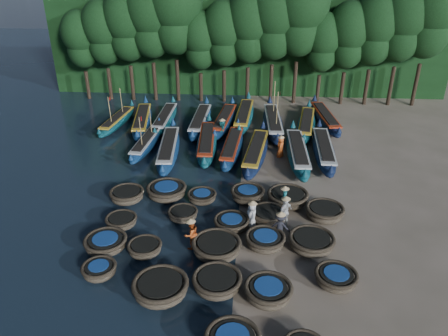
# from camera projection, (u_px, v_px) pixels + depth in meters

# --- Properties ---
(ground) EXTENTS (120.00, 120.00, 0.00)m
(ground) POSITION_uv_depth(u_px,v_px,m) (239.00, 210.00, 25.89)
(ground) COLOR gray
(ground) RESTS_ON ground
(foliage_wall) EXTENTS (40.00, 3.00, 10.00)m
(foliage_wall) POSITION_uv_depth(u_px,v_px,m) (248.00, 44.00, 44.47)
(foliage_wall) COLOR black
(foliage_wall) RESTS_ON ground
(coracle_5) EXTENTS (1.79, 1.79, 0.66)m
(coracle_5) POSITION_uv_depth(u_px,v_px,m) (99.00, 270.00, 20.52)
(coracle_5) COLOR brown
(coracle_5) RESTS_ON ground
(coracle_6) EXTENTS (2.87, 2.87, 0.84)m
(coracle_6) POSITION_uv_depth(u_px,v_px,m) (161.00, 288.00, 19.31)
(coracle_6) COLOR brown
(coracle_6) RESTS_ON ground
(coracle_7) EXTENTS (2.30, 2.30, 0.80)m
(coracle_7) POSITION_uv_depth(u_px,v_px,m) (217.00, 282.00, 19.67)
(coracle_7) COLOR brown
(coracle_7) RESTS_ON ground
(coracle_8) EXTENTS (2.45, 2.45, 0.82)m
(coracle_8) POSITION_uv_depth(u_px,v_px,m) (268.00, 292.00, 19.10)
(coracle_8) COLOR brown
(coracle_8) RESTS_ON ground
(coracle_9) EXTENTS (2.21, 2.21, 0.70)m
(coracle_9) POSITION_uv_depth(u_px,v_px,m) (336.00, 278.00, 19.99)
(coracle_9) COLOR brown
(coracle_9) RESTS_ON ground
(coracle_10) EXTENTS (2.52, 2.52, 0.72)m
(coracle_10) POSITION_uv_depth(u_px,v_px,m) (106.00, 243.00, 22.31)
(coracle_10) COLOR brown
(coracle_10) RESTS_ON ground
(coracle_11) EXTENTS (1.77, 1.77, 0.66)m
(coracle_11) POSITION_uv_depth(u_px,v_px,m) (145.00, 248.00, 22.00)
(coracle_11) COLOR brown
(coracle_11) RESTS_ON ground
(coracle_12) EXTENTS (2.54, 2.54, 0.84)m
(coracle_12) POSITION_uv_depth(u_px,v_px,m) (217.00, 247.00, 21.91)
(coracle_12) COLOR brown
(coracle_12) RESTS_ON ground
(coracle_13) EXTENTS (2.55, 2.55, 0.74)m
(coracle_13) POSITION_uv_depth(u_px,v_px,m) (265.00, 240.00, 22.49)
(coracle_13) COLOR brown
(coracle_13) RESTS_ON ground
(coracle_14) EXTENTS (2.40, 2.40, 0.80)m
(coracle_14) POSITION_uv_depth(u_px,v_px,m) (312.00, 242.00, 22.31)
(coracle_14) COLOR brown
(coracle_14) RESTS_ON ground
(coracle_15) EXTENTS (2.16, 2.16, 0.63)m
(coracle_15) POSITION_uv_depth(u_px,v_px,m) (121.00, 221.00, 24.18)
(coracle_15) COLOR brown
(coracle_15) RESTS_ON ground
(coracle_16) EXTENTS (1.74, 1.74, 0.64)m
(coracle_16) POSITION_uv_depth(u_px,v_px,m) (183.00, 214.00, 24.80)
(coracle_16) COLOR brown
(coracle_16) RESTS_ON ground
(coracle_17) EXTENTS (2.00, 2.00, 0.68)m
(coracle_17) POSITION_uv_depth(u_px,v_px,m) (232.00, 223.00, 23.97)
(coracle_17) COLOR brown
(coracle_17) RESTS_ON ground
(coracle_18) EXTENTS (2.11, 2.11, 0.84)m
(coracle_18) POSITION_uv_depth(u_px,v_px,m) (268.00, 216.00, 24.42)
(coracle_18) COLOR brown
(coracle_18) RESTS_ON ground
(coracle_19) EXTENTS (2.59, 2.59, 0.82)m
(coracle_19) POSITION_uv_depth(u_px,v_px,m) (325.00, 212.00, 24.79)
(coracle_19) COLOR brown
(coracle_19) RESTS_ON ground
(coracle_20) EXTENTS (2.12, 2.12, 0.78)m
(coracle_20) POSITION_uv_depth(u_px,v_px,m) (127.00, 195.00, 26.52)
(coracle_20) COLOR brown
(coracle_20) RESTS_ON ground
(coracle_21) EXTENTS (2.59, 2.59, 0.84)m
(coracle_21) POSITION_uv_depth(u_px,v_px,m) (167.00, 191.00, 26.88)
(coracle_21) COLOR brown
(coracle_21) RESTS_ON ground
(coracle_22) EXTENTS (1.89, 1.89, 0.64)m
(coracle_22) POSITION_uv_depth(u_px,v_px,m) (202.00, 196.00, 26.52)
(coracle_22) COLOR brown
(coracle_22) RESTS_ON ground
(coracle_23) EXTENTS (2.11, 2.11, 0.84)m
(coracle_23) POSITION_uv_depth(u_px,v_px,m) (248.00, 194.00, 26.51)
(coracle_23) COLOR brown
(coracle_23) RESTS_ON ground
(coracle_24) EXTENTS (2.71, 2.71, 0.84)m
(coracle_24) POSITION_uv_depth(u_px,v_px,m) (288.00, 198.00, 26.18)
(coracle_24) COLOR brown
(coracle_24) RESTS_ON ground
(long_boat_2) EXTENTS (1.89, 7.35, 3.13)m
(long_boat_2) POSITION_uv_depth(u_px,v_px,m) (147.00, 143.00, 33.37)
(long_boat_2) COLOR navy
(long_boat_2) RESTS_ON ground
(long_boat_3) EXTENTS (2.20, 8.59, 1.52)m
(long_boat_3) POSITION_uv_depth(u_px,v_px,m) (169.00, 149.00, 32.19)
(long_boat_3) COLOR navy
(long_boat_3) RESTS_ON ground
(long_boat_4) EXTENTS (1.95, 8.54, 1.51)m
(long_boat_4) POSITION_uv_depth(u_px,v_px,m) (207.00, 143.00, 33.21)
(long_boat_4) COLOR #0E5253
(long_boat_4) RESTS_ON ground
(long_boat_5) EXTENTS (2.05, 8.01, 1.41)m
(long_boat_5) POSITION_uv_depth(u_px,v_px,m) (232.00, 147.00, 32.55)
(long_boat_5) COLOR navy
(long_boat_5) RESTS_ON ground
(long_boat_6) EXTENTS (2.63, 8.53, 1.51)m
(long_boat_6) POSITION_uv_depth(u_px,v_px,m) (256.00, 152.00, 31.67)
(long_boat_6) COLOR #101A3D
(long_boat_6) RESTS_ON ground
(long_boat_7) EXTENTS (1.69, 8.80, 1.55)m
(long_boat_7) POSITION_uv_depth(u_px,v_px,m) (298.00, 153.00, 31.57)
(long_boat_7) COLOR #0E5253
(long_boat_7) RESTS_ON ground
(long_boat_8) EXTENTS (1.79, 8.60, 1.51)m
(long_boat_8) POSITION_uv_depth(u_px,v_px,m) (324.00, 150.00, 32.02)
(long_boat_8) COLOR #101A3D
(long_boat_8) RESTS_ON ground
(long_boat_9) EXTENTS (2.15, 7.24, 3.10)m
(long_boat_9) POSITION_uv_depth(u_px,v_px,m) (117.00, 121.00, 37.51)
(long_boat_9) COLOR #0E5253
(long_boat_9) RESTS_ON ground
(long_boat_10) EXTENTS (2.68, 8.53, 1.52)m
(long_boat_10) POSITION_uv_depth(u_px,v_px,m) (142.00, 121.00, 37.31)
(long_boat_10) COLOR navy
(long_boat_10) RESTS_ON ground
(long_boat_11) EXTENTS (1.57, 8.09, 1.42)m
(long_boat_11) POSITION_uv_depth(u_px,v_px,m) (165.00, 119.00, 37.82)
(long_boat_11) COLOR #0E5253
(long_boat_11) RESTS_ON ground
(long_boat_12) EXTENTS (1.78, 8.50, 1.50)m
(long_boat_12) POSITION_uv_depth(u_px,v_px,m) (200.00, 121.00, 37.26)
(long_boat_12) COLOR navy
(long_boat_12) RESTS_ON ground
(long_boat_13) EXTENTS (2.46, 8.31, 1.47)m
(long_boat_13) POSITION_uv_depth(u_px,v_px,m) (224.00, 121.00, 37.39)
(long_boat_13) COLOR navy
(long_boat_13) RESTS_ON ground
(long_boat_14) EXTENTS (2.17, 8.78, 1.55)m
(long_boat_14) POSITION_uv_depth(u_px,v_px,m) (244.00, 116.00, 38.29)
(long_boat_14) COLOR #0E5253
(long_boat_14) RESTS_ON ground
(long_boat_15) EXTENTS (1.94, 9.03, 3.84)m
(long_boat_15) POSITION_uv_depth(u_px,v_px,m) (273.00, 123.00, 36.84)
(long_boat_15) COLOR #101A3D
(long_boat_15) RESTS_ON ground
(long_boat_16) EXTENTS (2.68, 8.22, 1.46)m
(long_boat_16) POSITION_uv_depth(u_px,v_px,m) (306.00, 124.00, 36.61)
(long_boat_16) COLOR #0E5253
(long_boat_16) RESTS_ON ground
(long_boat_17) EXTENTS (2.46, 8.35, 1.48)m
(long_boat_17) POSITION_uv_depth(u_px,v_px,m) (325.00, 118.00, 37.88)
(long_boat_17) COLOR #101A3D
(long_boat_17) RESTS_ON ground
(fisherman_0) EXTENTS (0.75, 0.95, 1.92)m
(fisherman_0) POSITION_uv_depth(u_px,v_px,m) (252.00, 215.00, 23.71)
(fisherman_0) COLOR silver
(fisherman_0) RESTS_ON ground
(fisherman_1) EXTENTS (0.52, 0.64, 1.82)m
(fisherman_1) POSITION_uv_depth(u_px,v_px,m) (284.00, 198.00, 25.28)
(fisherman_1) COLOR #1A6B6E
(fisherman_1) RESTS_ON ground
(fisherman_2) EXTENTS (1.03, 1.03, 1.89)m
(fisherman_2) POSITION_uv_depth(u_px,v_px,m) (191.00, 233.00, 22.24)
(fisherman_2) COLOR #CE521B
(fisherman_2) RESTS_ON ground
(fisherman_3) EXTENTS (1.16, 0.84, 1.82)m
(fisherman_3) POSITION_uv_depth(u_px,v_px,m) (280.00, 226.00, 22.92)
(fisherman_3) COLOR black
(fisherman_3) RESTS_ON ground
(fisherman_4) EXTENTS (1.04, 1.09, 2.01)m
(fisherman_4) POSITION_uv_depth(u_px,v_px,m) (285.00, 211.00, 23.96)
(fisherman_4) COLOR silver
(fisherman_4) RESTS_ON ground
(fisherman_5) EXTENTS (0.75, 1.58, 1.84)m
(fisherman_5) POSITION_uv_depth(u_px,v_px,m) (222.00, 129.00, 34.96)
(fisherman_5) COLOR #1A6B6E
(fisherman_5) RESTS_ON ground
(fisherman_6) EXTENTS (0.58, 0.83, 1.81)m
(fisherman_6) POSITION_uv_depth(u_px,v_px,m) (281.00, 146.00, 31.93)
(fisherman_6) COLOR #CE521B
(fisherman_6) RESTS_ON ground
(tree_0) EXTENTS (3.68, 3.68, 8.68)m
(tree_0) POSITION_uv_depth(u_px,v_px,m) (81.00, 39.00, 41.85)
(tree_0) COLOR black
(tree_0) RESTS_ON ground
(tree_1) EXTENTS (4.09, 4.09, 9.65)m
(tree_1) POSITION_uv_depth(u_px,v_px,m) (103.00, 32.00, 41.41)
(tree_1) COLOR black
(tree_1) RESTS_ON ground
(tree_2) EXTENTS (4.51, 4.51, 10.63)m
(tree_2) POSITION_uv_depth(u_px,v_px,m) (126.00, 24.00, 40.97)
(tree_2) COLOR black
(tree_2) RESTS_ON ground
(tree_3) EXTENTS (4.92, 4.92, 11.60)m
(tree_3) POSITION_uv_depth(u_px,v_px,m) (150.00, 17.00, 40.52)
(tree_3) COLOR black
(tree_3) RESTS_ON ground
(tree_4) EXTENTS (5.34, 5.34, 12.58)m
(tree_4) POSITION_uv_depth(u_px,v_px,m) (174.00, 10.00, 40.08)
(tree_4) COLOR black
(tree_4) RESTS_ON ground
(tree_5) EXTENTS (3.68, 3.68, 8.68)m
(tree_5) POSITION_uv_depth(u_px,v_px,m) (200.00, 40.00, 41.18)
(tree_5) COLOR black
(tree_5) RESTS_ON ground
(tree_6) EXTENTS (4.09, 4.09, 9.65)m
(tree_6) POSITION_uv_depth(u_px,v_px,m) (224.00, 33.00, 40.74)
(tree_6) COLOR black
(tree_6) RESTS_ON ground
(tree_7) EXTENTS (4.51, 4.51, 10.63)m
(tree_7) POSITION_uv_depth(u_px,v_px,m) (249.00, 26.00, 40.29)
(tree_7) COLOR black
(tree_7) RESTS_ON ground
(tree_8) EXTENTS (4.92, 4.92, 11.60)m
(tree_8) POSITION_uv_depth(u_px,v_px,m) (274.00, 18.00, 39.85)
(tree_8) COLOR black
(tree_8) RESTS_ON ground
(tree_9) EXTENTS (5.34, 5.34, 12.58)m
(tree_9) POSITION_uv_depth(u_px,v_px,m) (300.00, 11.00, 39.41)
(tree_9) COLOR black
(tree_9) RESTS_ON ground
(tree_10) EXTENTS (3.68, 3.68, 8.68)m
(tree_10) POSITION_uv_depth(u_px,v_px,m) (323.00, 42.00, 40.51)
(tree_10) COLOR black
(tree_10) RESTS_ON ground
(tree_11) EXTENTS (4.09, 4.09, 9.65)m
(tree_11) POSITION_uv_depth(u_px,v_px,m) (349.00, 35.00, 40.06)
(tree_11) COLOR black
(tree_11) RESTS_ON ground
(tree_12) EXTENTS (4.51, 4.51, 10.63)m
(tree_12) POSITION_uv_depth(u_px,v_px,m) (375.00, 27.00, 39.62)
(tree_12) COLOR black
(tree_12) RESTS_ON ground
(tree_13) EXTENTS (4.92, 4.92, 11.60)m
(tree_13) POSITION_uv_depth(u_px,v_px,m) (403.00, 20.00, 39.18)
(tree_13) COLOR black
(tree_13) RESTS_ON ground
(tree_14) EXTENTS (5.34, 5.34, 12.58)m
(tree_14) POSITION_uv_depth(u_px,v_px,m) (431.00, 12.00, 38.73)
(tree_14) COLOR black
(tree_14) RESTS_ON ground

